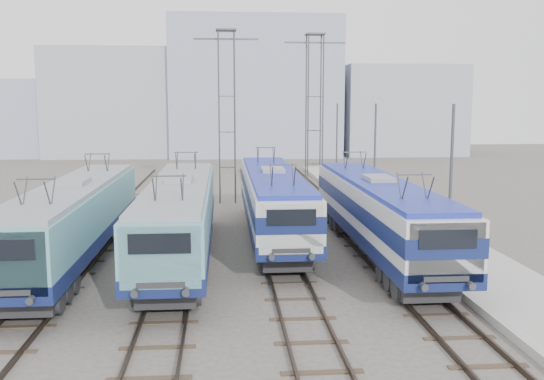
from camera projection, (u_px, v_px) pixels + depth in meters
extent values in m
plane|color=#514C47|center=(233.00, 301.00, 21.64)|extent=(160.00, 160.00, 0.00)
cube|color=#9E9E99|center=(434.00, 242.00, 30.32)|extent=(4.00, 70.00, 0.30)
cube|color=#111C4D|center=(76.00, 235.00, 26.42)|extent=(2.76, 17.40, 0.58)
cube|color=#5B97A5|center=(75.00, 208.00, 26.25)|extent=(2.71, 17.40, 1.74)
cube|color=#5B97A5|center=(7.00, 262.00, 18.03)|extent=(2.49, 0.68, 1.97)
cube|color=gray|center=(73.00, 186.00, 26.11)|extent=(2.49, 16.70, 0.19)
cube|color=#262628|center=(36.00, 291.00, 20.80)|extent=(2.03, 3.48, 0.65)
cube|color=#262628|center=(102.00, 225.00, 32.24)|extent=(2.03, 3.48, 0.65)
cube|color=#111C4D|center=(180.00, 231.00, 27.22)|extent=(2.76, 17.45, 0.58)
cube|color=#5B97A5|center=(180.00, 205.00, 27.06)|extent=(2.71, 17.45, 1.74)
cube|color=#5B97A5|center=(161.00, 256.00, 18.81)|extent=(2.50, 0.68, 1.98)
cube|color=gray|center=(179.00, 184.00, 26.92)|extent=(2.50, 16.75, 0.19)
cube|color=#262628|center=(170.00, 284.00, 21.59)|extent=(2.04, 3.49, 0.65)
cube|color=#262628|center=(188.00, 221.00, 33.06)|extent=(2.04, 3.49, 0.65)
cube|color=#111C4D|center=(273.00, 214.00, 31.50)|extent=(2.73, 17.22, 0.57)
cube|color=silver|center=(273.00, 192.00, 31.34)|extent=(2.68, 17.22, 1.72)
cube|color=#111C4D|center=(273.00, 193.00, 31.34)|extent=(2.72, 17.24, 0.67)
cube|color=silver|center=(290.00, 227.00, 23.20)|extent=(2.46, 0.67, 1.95)
cube|color=#1A289A|center=(273.00, 173.00, 31.20)|extent=(2.46, 16.53, 0.19)
cube|color=#262628|center=(284.00, 254.00, 25.94)|extent=(2.01, 3.44, 0.65)
cube|color=#262628|center=(265.00, 208.00, 37.26)|extent=(2.01, 3.44, 0.65)
cube|color=#111C4D|center=(377.00, 228.00, 27.84)|extent=(2.74, 17.32, 0.58)
cube|color=silver|center=(378.00, 203.00, 27.67)|extent=(2.69, 17.32, 1.73)
cube|color=#111C4D|center=(378.00, 204.00, 27.68)|extent=(2.73, 17.34, 0.67)
cube|color=silver|center=(443.00, 251.00, 19.48)|extent=(2.48, 0.67, 1.96)
cube|color=#1A289A|center=(379.00, 182.00, 27.54)|extent=(2.48, 16.63, 0.19)
cube|color=#262628|center=(416.00, 279.00, 22.24)|extent=(2.02, 3.46, 0.65)
cube|color=#262628|center=(351.00, 220.00, 33.64)|extent=(2.02, 3.46, 0.65)
cylinder|color=#3F4247|center=(219.00, 118.00, 41.90)|extent=(0.10, 0.10, 12.00)
cylinder|color=#3F4247|center=(235.00, 118.00, 41.99)|extent=(0.10, 0.10, 12.00)
cylinder|color=#3F4247|center=(219.00, 118.00, 42.99)|extent=(0.10, 0.10, 12.00)
cylinder|color=#3F4247|center=(235.00, 118.00, 43.08)|extent=(0.10, 0.10, 12.00)
cube|color=#3F4247|center=(226.00, 39.00, 41.72)|extent=(4.50, 0.12, 0.12)
cylinder|color=#3F4247|center=(308.00, 117.00, 44.39)|extent=(0.10, 0.10, 12.00)
cylinder|color=#3F4247|center=(323.00, 117.00, 44.48)|extent=(0.10, 0.10, 12.00)
cylinder|color=#3F4247|center=(306.00, 117.00, 45.48)|extent=(0.10, 0.10, 12.00)
cylinder|color=#3F4247|center=(320.00, 117.00, 45.57)|extent=(0.10, 0.10, 12.00)
cube|color=#3F4247|center=(315.00, 43.00, 44.21)|extent=(4.50, 0.12, 0.12)
cylinder|color=#3F4247|center=(450.00, 194.00, 23.80)|extent=(0.12, 0.12, 7.00)
cylinder|color=#3F4247|center=(375.00, 163.00, 35.64)|extent=(0.12, 0.12, 7.00)
cylinder|color=#3F4247|center=(337.00, 148.00, 47.48)|extent=(0.12, 0.12, 7.00)
cube|color=#969CA8|center=(120.00, 103.00, 80.69)|extent=(18.00, 12.00, 14.00)
cube|color=#8F97B3|center=(254.00, 88.00, 81.84)|extent=(22.00, 14.00, 18.00)
cube|color=#969CA8|center=(398.00, 110.00, 83.87)|extent=(16.00, 12.00, 12.00)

